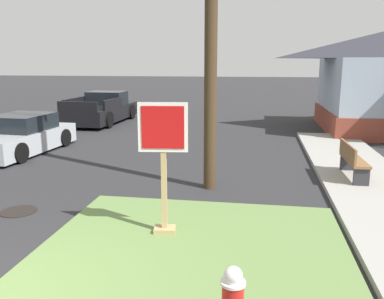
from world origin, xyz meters
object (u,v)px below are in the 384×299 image
object	(u,v)px
stop_sign	(164,169)
street_bench	(352,159)
parked_sedan_silver	(21,136)
pickup_truck_black	(102,110)
manhole_cover	(19,211)

from	to	relation	value
stop_sign	street_bench	world-z (taller)	stop_sign
parked_sedan_silver	pickup_truck_black	size ratio (longest dim) A/B	0.79
stop_sign	street_bench	xyz separation A→B (m)	(3.85, 3.93, -0.62)
stop_sign	street_bench	size ratio (longest dim) A/B	1.43
manhole_cover	street_bench	world-z (taller)	street_bench
pickup_truck_black	street_bench	xyz separation A→B (m)	(9.96, -8.70, -0.03)
parked_sedan_silver	street_bench	distance (m)	10.20
manhole_cover	stop_sign	bearing A→B (deg)	-11.86
parked_sedan_silver	manhole_cover	bearing A→B (deg)	-58.82
manhole_cover	parked_sedan_silver	bearing A→B (deg)	121.18
stop_sign	parked_sedan_silver	size ratio (longest dim) A/B	0.54
manhole_cover	parked_sedan_silver	world-z (taller)	parked_sedan_silver
pickup_truck_black	street_bench	size ratio (longest dim) A/B	3.35
manhole_cover	parked_sedan_silver	distance (m)	5.90
manhole_cover	pickup_truck_black	bearing A→B (deg)	103.87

